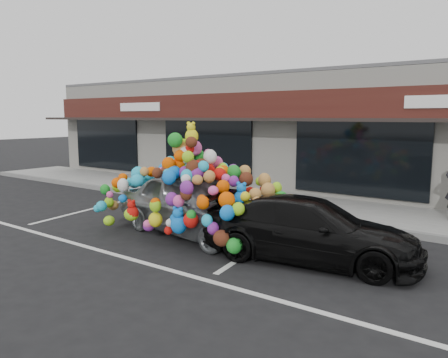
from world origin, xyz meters
The scene contains 9 objects.
ground centered at (0.00, 0.00, 0.00)m, with size 90.00×90.00×0.00m, color black.
shop_building centered at (0.00, 8.44, 2.16)m, with size 24.00×7.20×4.31m.
sidewalk centered at (0.00, 4.00, 0.07)m, with size 26.00×3.00×0.15m, color gray.
kerb centered at (0.00, 2.50, 0.07)m, with size 26.00×0.18×0.16m, color slate.
parking_stripe_left centered at (-3.20, 0.20, 0.00)m, with size 0.12×4.40×0.01m, color silver.
parking_stripe_mid centered at (2.80, 0.20, 0.00)m, with size 0.12×4.40×0.01m, color silver.
lane_line centered at (2.00, -2.30, 0.00)m, with size 14.00×0.12×0.01m, color silver.
toy_car centered at (1.09, -0.16, 0.89)m, with size 3.06×4.75×2.62m.
black_sedan centered at (4.10, -0.31, 0.60)m, with size 4.15×1.69×1.20m, color black.
Camera 1 is at (7.55, -7.82, 2.75)m, focal length 35.00 mm.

